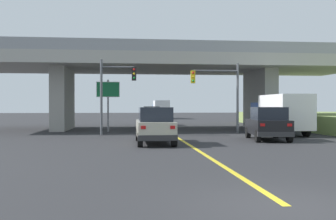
% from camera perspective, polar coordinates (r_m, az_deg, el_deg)
% --- Properties ---
extents(ground, '(160.00, 160.00, 0.00)m').
position_cam_1_polar(ground, '(35.07, -0.62, -2.80)').
color(ground, '#2B2B2D').
extents(overpass_bridge, '(35.32, 10.33, 7.20)m').
position_cam_1_polar(overpass_bridge, '(35.15, -0.62, 5.82)').
color(overpass_bridge, '#A8A59E').
rests_on(overpass_bridge, ground).
extents(lane_divider_stripe, '(0.20, 24.37, 0.01)m').
position_cam_1_polar(lane_divider_stripe, '(20.35, 3.40, -5.29)').
color(lane_divider_stripe, yellow).
rests_on(lane_divider_stripe, ground).
extents(suv_lead, '(2.00, 4.70, 2.02)m').
position_cam_1_polar(suv_lead, '(21.46, -1.94, -2.27)').
color(suv_lead, '#B7B29E').
rests_on(suv_lead, ground).
extents(suv_crossing, '(2.57, 4.53, 2.02)m').
position_cam_1_polar(suv_crossing, '(24.45, 14.42, -1.94)').
color(suv_crossing, black).
rests_on(suv_crossing, ground).
extents(box_truck, '(2.33, 6.72, 2.88)m').
position_cam_1_polar(box_truck, '(29.48, 16.21, -0.49)').
color(box_truck, navy).
rests_on(box_truck, ground).
extents(sedan_oncoming, '(1.91, 4.60, 2.02)m').
position_cam_1_polar(sedan_oncoming, '(42.08, -2.51, -0.85)').
color(sedan_oncoming, '#2D4C33').
rests_on(sedan_oncoming, ground).
extents(traffic_signal_nearside, '(3.72, 0.36, 5.35)m').
position_cam_1_polar(traffic_signal_nearside, '(29.94, 7.80, 3.26)').
color(traffic_signal_nearside, '#56595E').
rests_on(traffic_signal_nearside, ground).
extents(traffic_signal_farside, '(2.58, 0.36, 5.42)m').
position_cam_1_polar(traffic_signal_farside, '(28.12, -8.04, 3.41)').
color(traffic_signal_farside, '#56595E').
rests_on(traffic_signal_farside, ground).
extents(highway_sign, '(1.87, 0.17, 4.20)m').
position_cam_1_polar(highway_sign, '(31.81, -8.78, 2.43)').
color(highway_sign, slate).
rests_on(highway_sign, ground).
extents(semi_truck_distant, '(2.33, 6.56, 2.92)m').
position_cam_1_polar(semi_truck_distant, '(62.96, -1.06, 0.14)').
color(semi_truck_distant, navy).
rests_on(semi_truck_distant, ground).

